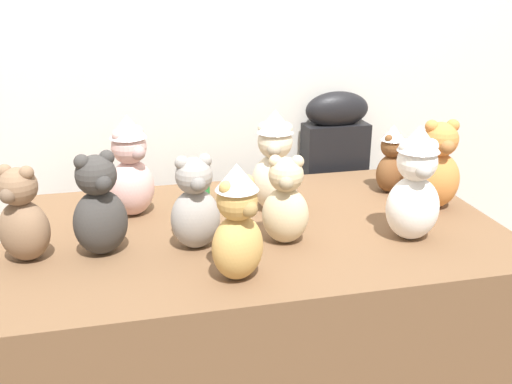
# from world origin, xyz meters

# --- Properties ---
(wall_back) EXTENTS (7.00, 0.08, 2.60)m
(wall_back) POSITION_xyz_m (0.00, 0.97, 1.30)
(wall_back) COLOR silver
(wall_back) RESTS_ON ground_plane
(display_table) EXTENTS (1.57, 0.93, 0.77)m
(display_table) POSITION_xyz_m (0.00, 0.25, 0.38)
(display_table) COLOR brown
(display_table) RESTS_ON ground_plane
(instrument_case) EXTENTS (0.28, 0.13, 1.08)m
(instrument_case) POSITION_xyz_m (0.49, 0.85, 0.54)
(instrument_case) COLOR black
(instrument_case) RESTS_ON ground_plane
(teddy_bear_snow) EXTENTS (0.18, 0.16, 0.36)m
(teddy_bear_snow) POSITION_xyz_m (0.45, 0.06, 0.94)
(teddy_bear_snow) COLOR white
(teddy_bear_snow) RESTS_ON display_table
(teddy_bear_blush) EXTENTS (0.20, 0.20, 0.34)m
(teddy_bear_blush) POSITION_xyz_m (-0.38, 0.45, 0.93)
(teddy_bear_blush) COLOR beige
(teddy_bear_blush) RESTS_ON display_table
(teddy_bear_cream) EXTENTS (0.19, 0.18, 0.35)m
(teddy_bear_cream) POSITION_xyz_m (0.10, 0.38, 0.94)
(teddy_bear_cream) COLOR beige
(teddy_bear_cream) RESTS_ON display_table
(teddy_bear_ginger) EXTENTS (0.17, 0.15, 0.31)m
(teddy_bear_ginger) POSITION_xyz_m (0.65, 0.28, 0.91)
(teddy_bear_ginger) COLOR #D17F3D
(teddy_bear_ginger) RESTS_ON display_table
(teddy_bear_charcoal) EXTENTS (0.20, 0.18, 0.31)m
(teddy_bear_charcoal) POSITION_xyz_m (-0.48, 0.17, 0.91)
(teddy_bear_charcoal) COLOR #383533
(teddy_bear_charcoal) RESTS_ON display_table
(teddy_bear_ash) EXTENTS (0.16, 0.14, 0.29)m
(teddy_bear_ash) POSITION_xyz_m (-0.21, 0.15, 0.90)
(teddy_bear_ash) COLOR gray
(teddy_bear_ash) RESTS_ON display_table
(teddy_bear_honey) EXTENTS (0.19, 0.18, 0.32)m
(teddy_bear_honey) POSITION_xyz_m (-0.12, -0.07, 0.92)
(teddy_bear_honey) COLOR tan
(teddy_bear_honey) RESTS_ON display_table
(teddy_bear_sand) EXTENTS (0.17, 0.15, 0.28)m
(teddy_bear_sand) POSITION_xyz_m (0.06, 0.12, 0.89)
(teddy_bear_sand) COLOR #CCB78E
(teddy_bear_sand) RESTS_ON display_table
(teddy_bear_chestnut) EXTENTS (0.15, 0.14, 0.26)m
(teddy_bear_chestnut) POSITION_xyz_m (0.56, 0.46, 0.89)
(teddy_bear_chestnut) COLOR brown
(teddy_bear_chestnut) RESTS_ON display_table
(teddy_bear_mocha) EXTENTS (0.18, 0.17, 0.28)m
(teddy_bear_mocha) POSITION_xyz_m (-0.69, 0.17, 0.90)
(teddy_bear_mocha) COLOR #7F6047
(teddy_bear_mocha) RESTS_ON display_table
(party_cup_green) EXTENTS (0.08, 0.08, 0.11)m
(party_cup_green) POSITION_xyz_m (-0.15, 0.53, 0.82)
(party_cup_green) COLOR #238C3D
(party_cup_green) RESTS_ON display_table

